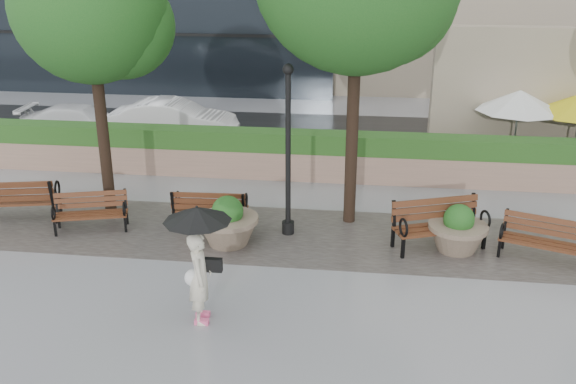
# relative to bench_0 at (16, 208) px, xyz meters

# --- Properties ---
(ground) EXTENTS (100.00, 100.00, 0.00)m
(ground) POSITION_rel_bench_0_xyz_m (5.76, -3.01, -0.32)
(ground) COLOR gray
(ground) RESTS_ON ground
(cobble_strip) EXTENTS (28.00, 3.20, 0.01)m
(cobble_strip) POSITION_rel_bench_0_xyz_m (5.76, -0.01, -0.32)
(cobble_strip) COLOR #383330
(cobble_strip) RESTS_ON ground
(hedge_wall) EXTENTS (24.00, 0.80, 1.35)m
(hedge_wall) POSITION_rel_bench_0_xyz_m (5.76, 3.99, 0.34)
(hedge_wall) COLOR #A57F6A
(hedge_wall) RESTS_ON ground
(asphalt_street) EXTENTS (40.00, 7.00, 0.00)m
(asphalt_street) POSITION_rel_bench_0_xyz_m (5.76, 7.99, -0.32)
(asphalt_street) COLOR black
(asphalt_street) RESTS_ON ground
(bench_0) EXTENTS (2.15, 1.23, 1.09)m
(bench_0) POSITION_rel_bench_0_xyz_m (0.00, 0.00, 0.00)
(bench_0) COLOR #5B321A
(bench_0) RESTS_ON ground
(bench_1) EXTENTS (1.76, 1.09, 0.89)m
(bench_1) POSITION_rel_bench_0_xyz_m (2.04, -0.31, -0.06)
(bench_1) COLOR #5B321A
(bench_1) RESTS_ON ground
(bench_2) EXTENTS (1.78, 0.78, 0.93)m
(bench_2) POSITION_rel_bench_0_xyz_m (4.73, 0.29, -0.05)
(bench_2) COLOR #5B321A
(bench_2) RESTS_ON ground
(bench_3) EXTENTS (2.14, 1.46, 1.08)m
(bench_3) POSITION_rel_bench_0_xyz_m (9.97, -0.24, -0.00)
(bench_3) COLOR #5B321A
(bench_3) RESTS_ON ground
(bench_4) EXTENTS (1.84, 1.24, 0.92)m
(bench_4) POSITION_rel_bench_0_xyz_m (12.08, -0.60, -0.05)
(bench_4) COLOR #5B321A
(bench_4) RESTS_ON ground
(planter_left) EXTENTS (1.36, 1.36, 1.14)m
(planter_left) POSITION_rel_bench_0_xyz_m (5.36, -0.63, 0.12)
(planter_left) COLOR #7F6B56
(planter_left) RESTS_ON ground
(planter_right) EXTENTS (1.28, 1.28, 1.07)m
(planter_right) POSITION_rel_bench_0_xyz_m (10.36, -0.32, 0.10)
(planter_right) COLOR #7F6B56
(planter_right) RESTS_ON ground
(lamppost) EXTENTS (0.28, 0.28, 3.92)m
(lamppost) POSITION_rel_bench_0_xyz_m (6.61, 0.10, 1.40)
(lamppost) COLOR black
(lamppost) RESTS_ON ground
(tree_0) EXTENTS (3.59, 3.52, 6.73)m
(tree_0) POSITION_rel_bench_0_xyz_m (2.11, 1.08, 4.51)
(tree_0) COLOR black
(tree_0) RESTS_ON ground
(patio_umb_white) EXTENTS (2.50, 2.50, 2.30)m
(patio_umb_white) POSITION_rel_bench_0_xyz_m (12.70, 5.86, 1.67)
(patio_umb_white) COLOR black
(patio_umb_white) RESTS_ON ground
(car_left) EXTENTS (4.22, 1.91, 1.20)m
(car_left) POSITION_rel_bench_0_xyz_m (-1.31, 6.83, 0.28)
(car_left) COLOR white
(car_left) RESTS_ON ground
(car_right) EXTENTS (4.33, 1.63, 1.41)m
(car_right) POSITION_rel_bench_0_xyz_m (1.80, 7.18, 0.38)
(car_right) COLOR white
(car_right) RESTS_ON ground
(pedestrian) EXTENTS (1.17, 1.17, 2.14)m
(pedestrian) POSITION_rel_bench_0_xyz_m (5.56, -3.73, 0.98)
(pedestrian) COLOR beige
(pedestrian) RESTS_ON ground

